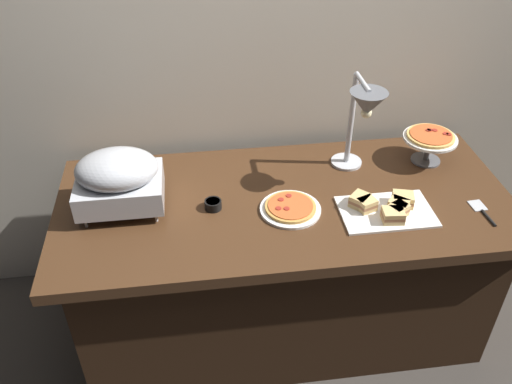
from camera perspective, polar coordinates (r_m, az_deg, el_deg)
ground_plane at (r=2.77m, az=2.61°, el=-13.37°), size 8.00×8.00×0.00m
back_wall at (r=2.46m, az=1.38°, el=14.59°), size 4.40×0.04×2.40m
buffet_table at (r=2.49m, az=2.86°, el=-7.65°), size 1.90×0.84×0.76m
chafing_dish at (r=2.18m, az=-14.40°, el=1.42°), size 0.34×0.27×0.26m
heat_lamp at (r=2.21m, az=11.39°, el=8.49°), size 0.15×0.32×0.45m
pizza_plate_front at (r=2.18m, az=3.67°, el=-1.71°), size 0.25×0.25×0.03m
pizza_plate_center at (r=2.54m, az=17.98°, el=5.31°), size 0.24×0.24×0.14m
sandwich_platter at (r=2.22m, az=13.73°, el=-1.66°), size 0.37×0.24×0.06m
sauce_cup_near at (r=2.19m, az=-4.58°, el=-1.30°), size 0.07×0.07×0.04m
serving_spatula at (r=2.36m, az=22.92°, el=-1.92°), size 0.06×0.17×0.01m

